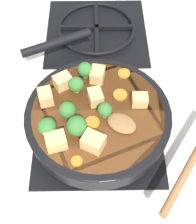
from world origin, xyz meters
TOP-DOWN VIEW (x-y plane):
  - ground_plane at (0.00, 0.00)m, footprint 2.40×2.40m
  - front_burner_grate at (0.00, 0.00)m, footprint 0.31×0.31m
  - rear_burner_grate at (0.00, 0.36)m, footprint 0.31×0.31m
  - skillet_pan at (-0.00, 0.00)m, footprint 0.37×0.46m
  - wooden_spoon at (0.13, -0.09)m, footprint 0.26×0.25m
  - tofu_cube_center_large at (-0.12, 0.03)m, footprint 0.04×0.05m
  - tofu_cube_near_handle at (-0.08, 0.08)m, footprint 0.05×0.05m
  - tofu_cube_east_chunk at (0.10, 0.02)m, footprint 0.04×0.03m
  - tofu_cube_west_chunk at (0.00, 0.10)m, footprint 0.04×0.05m
  - tofu_cube_back_piece at (-0.01, 0.03)m, footprint 0.04×0.05m
  - tofu_cube_front_piece at (-0.01, -0.09)m, footprint 0.06×0.05m
  - tofu_cube_mid_small at (-0.09, -0.08)m, footprint 0.05×0.04m
  - broccoli_floret_near_spoon at (-0.05, -0.05)m, footprint 0.04×0.04m
  - broccoli_floret_center_top at (0.01, -0.01)m, footprint 0.03×0.03m
  - broccoli_floret_east_rim at (-0.05, 0.06)m, footprint 0.04×0.04m
  - broccoli_floret_west_rim at (-0.11, -0.05)m, footprint 0.04×0.04m
  - broccoli_floret_north_edge at (-0.07, -0.01)m, footprint 0.04×0.04m
  - broccoli_floret_south_cluster at (-0.03, 0.11)m, footprint 0.04×0.04m
  - carrot_slice_orange_thin at (-0.05, -0.12)m, footprint 0.02×0.02m
  - carrot_slice_near_center at (-0.01, -0.03)m, footprint 0.03×0.03m
  - carrot_slice_edge_slice at (0.05, 0.05)m, footprint 0.03×0.03m
  - carrot_slice_under_broccoli at (0.07, 0.11)m, footprint 0.03×0.03m

SIDE VIEW (x-z plane):
  - ground_plane at x=0.00m, z-range 0.00..0.00m
  - front_burner_grate at x=0.00m, z-range 0.00..0.03m
  - rear_burner_grate at x=0.00m, z-range 0.00..0.03m
  - skillet_pan at x=0.00m, z-range 0.03..0.08m
  - carrot_slice_orange_thin at x=-0.05m, z-range 0.08..0.09m
  - carrot_slice_near_center at x=-0.01m, z-range 0.08..0.09m
  - carrot_slice_edge_slice at x=0.05m, z-range 0.08..0.09m
  - carrot_slice_under_broccoli at x=0.07m, z-range 0.08..0.09m
  - wooden_spoon at x=0.13m, z-range 0.08..0.10m
  - tofu_cube_east_chunk at x=0.10m, z-range 0.08..0.11m
  - tofu_cube_back_piece at x=-0.01m, z-range 0.08..0.11m
  - tofu_cube_center_large at x=-0.12m, z-range 0.08..0.11m
  - tofu_cube_west_chunk at x=0.00m, z-range 0.08..0.11m
  - tofu_cube_near_handle at x=-0.08m, z-range 0.08..0.11m
  - tofu_cube_mid_small at x=-0.09m, z-range 0.08..0.11m
  - tofu_cube_front_piece at x=-0.01m, z-range 0.08..0.12m
  - broccoli_floret_center_top at x=0.01m, z-range 0.08..0.12m
  - broccoli_floret_south_cluster at x=-0.03m, z-range 0.08..0.13m
  - broccoli_floret_east_rim at x=-0.05m, z-range 0.08..0.13m
  - broccoli_floret_north_edge at x=-0.07m, z-range 0.08..0.13m
  - broccoli_floret_west_rim at x=-0.11m, z-range 0.08..0.13m
  - broccoli_floret_near_spoon at x=-0.05m, z-range 0.08..0.14m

